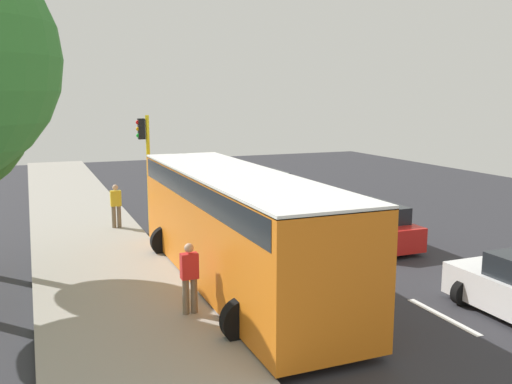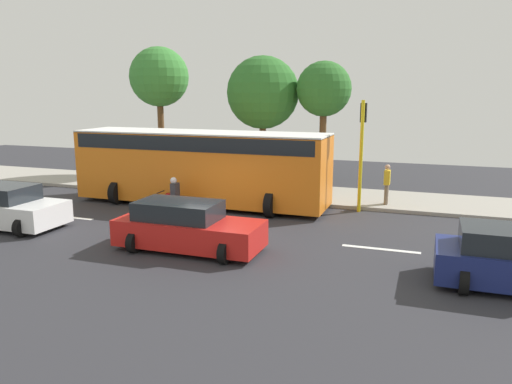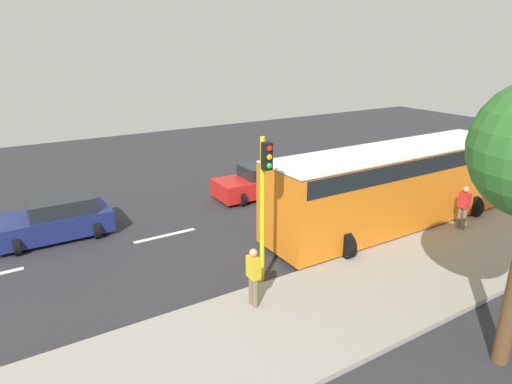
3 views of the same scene
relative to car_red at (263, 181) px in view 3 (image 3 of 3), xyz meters
The scene contains 14 objects.
ground_plane 2.21m from the car_red, ahead, with size 40.00×60.00×0.10m, color #2D2D33.
sidewalk 9.07m from the car_red, ahead, with size 4.00×60.00×0.15m, color #9E998E.
lane_stripe_north 6.06m from the car_red, 70.15° to the right, with size 0.20×2.40×0.01m, color white.
lane_stripe_mid 2.19m from the car_red, ahead, with size 0.20×2.40×0.01m, color white.
lane_stripe_south 6.70m from the car_red, 72.12° to the left, with size 0.20×2.40×0.01m, color white.
lane_stripe_far_south 12.53m from the car_red, 80.59° to the left, with size 0.20×2.40×0.01m, color white.
car_red is the anchor object (origin of this frame).
car_white 7.29m from the car_red, 88.22° to the left, with size 2.33×3.87×1.52m.
car_dark_blue 9.13m from the car_red, 89.90° to the right, with size 2.36×4.01×1.52m.
city_bus 6.39m from the car_red, 21.91° to the left, with size 3.20×11.00×3.16m.
motorcycle 4.55m from the car_red, 34.49° to the left, with size 0.60×1.30×1.53m.
pedestrian_near_signal 9.52m from the car_red, 33.77° to the right, with size 0.40×0.24×1.69m.
pedestrian_by_tree 8.72m from the car_red, 28.82° to the left, with size 0.40×0.24×1.69m.
traffic_light_corner 8.43m from the car_red, 32.05° to the right, with size 0.49×0.24×4.50m.
Camera 3 is at (14.56, -10.87, 6.89)m, focal length 30.35 mm.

